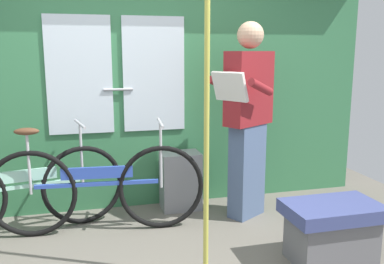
{
  "coord_description": "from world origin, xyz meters",
  "views": [
    {
      "loc": [
        -0.51,
        -2.71,
        1.55
      ],
      "look_at": [
        0.38,
        0.75,
        0.85
      ],
      "focal_mm": 38.97,
      "sensor_mm": 36.0,
      "label": 1
    }
  ],
  "objects_px": {
    "bicycle_leaning_behind": "(23,191)",
    "trash_bin_by_wall": "(180,181)",
    "bench_seat_corner": "(332,231)",
    "handrail_pole": "(207,114)",
    "bicycle_near_door": "(97,188)",
    "passenger_reading_newspaper": "(248,117)"
  },
  "relations": [
    {
      "from": "handrail_pole",
      "to": "bench_seat_corner",
      "type": "height_order",
      "value": "handrail_pole"
    },
    {
      "from": "trash_bin_by_wall",
      "to": "bench_seat_corner",
      "type": "xyz_separation_m",
      "value": [
        0.85,
        -1.33,
        -0.05
      ]
    },
    {
      "from": "bicycle_near_door",
      "to": "trash_bin_by_wall",
      "type": "height_order",
      "value": "bicycle_near_door"
    },
    {
      "from": "bicycle_near_door",
      "to": "trash_bin_by_wall",
      "type": "bearing_deg",
      "value": 29.52
    },
    {
      "from": "bicycle_leaning_behind",
      "to": "trash_bin_by_wall",
      "type": "distance_m",
      "value": 1.45
    },
    {
      "from": "trash_bin_by_wall",
      "to": "bench_seat_corner",
      "type": "bearing_deg",
      "value": -57.5
    },
    {
      "from": "bicycle_near_door",
      "to": "handrail_pole",
      "type": "distance_m",
      "value": 1.38
    },
    {
      "from": "bicycle_leaning_behind",
      "to": "passenger_reading_newspaper",
      "type": "distance_m",
      "value": 2.07
    },
    {
      "from": "trash_bin_by_wall",
      "to": "handrail_pole",
      "type": "height_order",
      "value": "handrail_pole"
    },
    {
      "from": "bicycle_leaning_behind",
      "to": "trash_bin_by_wall",
      "type": "height_order",
      "value": "bicycle_leaning_behind"
    },
    {
      "from": "bicycle_near_door",
      "to": "passenger_reading_newspaper",
      "type": "distance_m",
      "value": 1.49
    },
    {
      "from": "bicycle_leaning_behind",
      "to": "trash_bin_by_wall",
      "type": "xyz_separation_m",
      "value": [
        1.43,
        0.24,
        -0.1
      ]
    },
    {
      "from": "bicycle_near_door",
      "to": "handrail_pole",
      "type": "bearing_deg",
      "value": -47.96
    },
    {
      "from": "bicycle_leaning_behind",
      "to": "trash_bin_by_wall",
      "type": "bearing_deg",
      "value": -1.23
    },
    {
      "from": "passenger_reading_newspaper",
      "to": "trash_bin_by_wall",
      "type": "xyz_separation_m",
      "value": [
        -0.56,
        0.34,
        -0.67
      ]
    },
    {
      "from": "handrail_pole",
      "to": "bicycle_near_door",
      "type": "bearing_deg",
      "value": 126.89
    },
    {
      "from": "bicycle_leaning_behind",
      "to": "passenger_reading_newspaper",
      "type": "height_order",
      "value": "passenger_reading_newspaper"
    },
    {
      "from": "bicycle_leaning_behind",
      "to": "bench_seat_corner",
      "type": "bearing_deg",
      "value": -36.41
    },
    {
      "from": "bicycle_near_door",
      "to": "passenger_reading_newspaper",
      "type": "height_order",
      "value": "passenger_reading_newspaper"
    },
    {
      "from": "trash_bin_by_wall",
      "to": "handrail_pole",
      "type": "bearing_deg",
      "value": -95.29
    },
    {
      "from": "bicycle_near_door",
      "to": "bench_seat_corner",
      "type": "xyz_separation_m",
      "value": [
        1.67,
        -0.96,
        -0.16
      ]
    },
    {
      "from": "bench_seat_corner",
      "to": "trash_bin_by_wall",
      "type": "bearing_deg",
      "value": 122.5
    }
  ]
}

